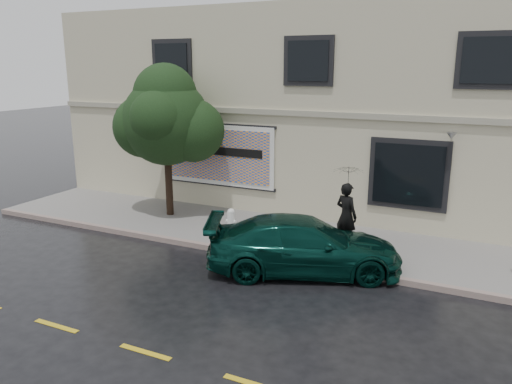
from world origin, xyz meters
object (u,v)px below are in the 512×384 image
at_px(car, 304,245).
at_px(fire_hydrant, 231,221).
at_px(pedestrian, 346,216).
at_px(street_tree, 166,122).

xyz_separation_m(car, fire_hydrant, (-2.83, 1.44, -0.17)).
bearing_deg(fire_hydrant, car, -11.49).
distance_m(car, pedestrian, 1.90).
bearing_deg(street_tree, fire_hydrant, -17.22).
bearing_deg(car, pedestrian, -40.78).
bearing_deg(street_tree, pedestrian, -5.03).
bearing_deg(fire_hydrant, pedestrian, 20.91).
xyz_separation_m(car, street_tree, (-5.66, 2.31, 2.58)).
relative_size(car, street_tree, 1.05).
distance_m(pedestrian, street_tree, 6.65).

